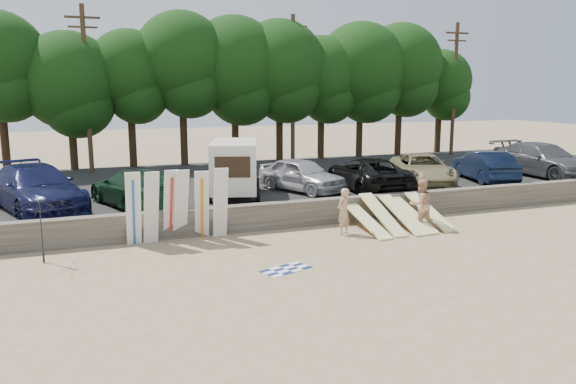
% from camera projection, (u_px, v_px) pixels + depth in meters
% --- Properties ---
extents(ground, '(120.00, 120.00, 0.00)m').
position_uv_depth(ground, '(403.00, 238.00, 20.13)').
color(ground, tan).
rests_on(ground, ground).
extents(seawall, '(44.00, 0.50, 1.00)m').
position_uv_depth(seawall, '(363.00, 208.00, 22.80)').
color(seawall, '#6B6356').
rests_on(seawall, ground).
extents(parking_lot, '(44.00, 14.50, 0.70)m').
position_uv_depth(parking_lot, '(295.00, 183.00, 29.71)').
color(parking_lot, '#282828').
rests_on(parking_lot, ground).
extents(treeline, '(33.17, 6.36, 9.12)m').
position_uv_depth(treeline, '(254.00, 69.00, 34.91)').
color(treeline, '#382616').
rests_on(treeline, parking_lot).
extents(utility_poles, '(25.80, 0.26, 9.00)m').
position_uv_depth(utility_poles, '(293.00, 86.00, 34.55)').
color(utility_poles, '#473321').
rests_on(utility_poles, parking_lot).
extents(box_trailer, '(2.95, 4.11, 2.38)m').
position_uv_depth(box_trailer, '(234.00, 166.00, 23.91)').
color(box_trailer, silver).
rests_on(box_trailer, parking_lot).
extents(car_0, '(4.29, 6.42, 1.73)m').
position_uv_depth(car_0, '(36.00, 188.00, 21.27)').
color(car_0, '#11153C').
rests_on(car_0, parking_lot).
extents(car_1, '(3.58, 5.45, 1.47)m').
position_uv_depth(car_1, '(135.00, 188.00, 22.08)').
color(car_1, '#11311C').
rests_on(car_1, parking_lot).
extents(car_2, '(3.37, 4.76, 1.50)m').
position_uv_depth(car_2, '(302.00, 175.00, 25.30)').
color(car_2, '#A4A4A9').
rests_on(car_2, parking_lot).
extents(car_3, '(2.81, 5.45, 1.47)m').
position_uv_depth(car_3, '(368.00, 174.00, 25.78)').
color(car_3, black).
rests_on(car_3, parking_lot).
extents(car_4, '(3.98, 5.67, 1.44)m').
position_uv_depth(car_4, '(422.00, 169.00, 27.38)').
color(car_4, '#978C60').
rests_on(car_4, parking_lot).
extents(car_5, '(2.76, 4.87, 1.52)m').
position_uv_depth(car_5, '(485.00, 166.00, 28.09)').
color(car_5, black).
rests_on(car_5, parking_lot).
extents(car_6, '(2.56, 6.03, 1.74)m').
position_uv_depth(car_6, '(543.00, 160.00, 29.71)').
color(car_6, '#45474A').
rests_on(car_6, parking_lot).
extents(surfboard_upright_0, '(0.50, 0.54, 2.57)m').
position_uv_depth(surfboard_upright_0, '(133.00, 209.00, 18.94)').
color(surfboard_upright_0, white).
rests_on(surfboard_upright_0, ground).
extents(surfboard_upright_1, '(0.58, 0.65, 2.56)m').
position_uv_depth(surfboard_upright_1, '(151.00, 208.00, 19.08)').
color(surfboard_upright_1, white).
rests_on(surfboard_upright_1, ground).
extents(surfboard_upright_2, '(0.57, 0.67, 2.55)m').
position_uv_depth(surfboard_upright_2, '(171.00, 205.00, 19.56)').
color(surfboard_upright_2, white).
rests_on(surfboard_upright_2, ground).
extents(surfboard_upright_3, '(0.57, 0.72, 2.54)m').
position_uv_depth(surfboard_upright_3, '(181.00, 205.00, 19.65)').
color(surfboard_upright_3, white).
rests_on(surfboard_upright_3, ground).
extents(surfboard_upright_4, '(0.61, 0.89, 2.50)m').
position_uv_depth(surfboard_upright_4, '(202.00, 205.00, 19.77)').
color(surfboard_upright_4, white).
rests_on(surfboard_upright_4, ground).
extents(surfboard_upright_5, '(0.52, 0.59, 2.56)m').
position_uv_depth(surfboard_upright_5, '(221.00, 203.00, 19.95)').
color(surfboard_upright_5, white).
rests_on(surfboard_upright_5, ground).
extents(surfboard_low_0, '(0.56, 2.93, 0.80)m').
position_uv_depth(surfboard_low_0, '(367.00, 221.00, 21.05)').
color(surfboard_low_0, '#F1E998').
rests_on(surfboard_low_0, ground).
extents(surfboard_low_1, '(0.56, 2.82, 1.15)m').
position_uv_depth(surfboard_low_1, '(382.00, 214.00, 21.33)').
color(surfboard_low_1, '#F1E998').
rests_on(surfboard_low_1, ground).
extents(surfboard_low_2, '(0.56, 2.86, 1.05)m').
position_uv_depth(surfboard_low_2, '(402.00, 214.00, 21.53)').
color(surfboard_low_2, '#F1E998').
rests_on(surfboard_low_2, ground).
extents(surfboard_low_3, '(0.56, 2.89, 0.95)m').
position_uv_depth(surfboard_low_3, '(412.00, 214.00, 21.75)').
color(surfboard_low_3, '#F1E998').
rests_on(surfboard_low_3, ground).
extents(surfboard_low_4, '(0.56, 2.86, 1.05)m').
position_uv_depth(surfboard_low_4, '(429.00, 211.00, 22.08)').
color(surfboard_low_4, '#F1E998').
rests_on(surfboard_low_4, ground).
extents(beachgoer_a, '(0.75, 0.67, 1.73)m').
position_uv_depth(beachgoer_a, '(343.00, 212.00, 20.45)').
color(beachgoer_a, tan).
rests_on(beachgoer_a, ground).
extents(beachgoer_b, '(0.96, 0.75, 1.93)m').
position_uv_depth(beachgoer_b, '(421.00, 204.00, 21.28)').
color(beachgoer_b, tan).
rests_on(beachgoer_b, ground).
extents(cooler, '(0.46, 0.42, 0.32)m').
position_uv_depth(cooler, '(385.00, 218.00, 22.54)').
color(cooler, green).
rests_on(cooler, ground).
extents(gear_bag, '(0.36, 0.33, 0.22)m').
position_uv_depth(gear_bag, '(386.00, 222.00, 21.99)').
color(gear_bag, orange).
rests_on(gear_bag, ground).
extents(beach_towel, '(1.92, 1.92, 0.00)m').
position_uv_depth(beach_towel, '(286.00, 269.00, 16.61)').
color(beach_towel, white).
rests_on(beach_towel, ground).
extents(beach_umbrella, '(3.14, 3.15, 2.07)m').
position_uv_depth(beach_umbrella, '(40.00, 231.00, 16.99)').
color(beach_umbrella, black).
rests_on(beach_umbrella, ground).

